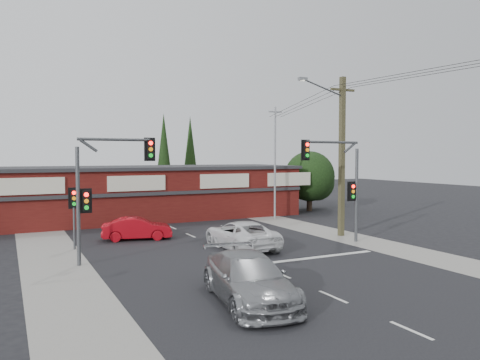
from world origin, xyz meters
name	(u,v)px	position (x,y,z in m)	size (l,w,h in m)	color
ground	(243,258)	(0.00, 0.00, 0.00)	(120.00, 120.00, 0.00)	black
road_strip	(205,242)	(0.00, 5.00, 0.01)	(14.00, 70.00, 0.01)	black
verge_left	(50,255)	(-8.50, 5.00, 0.01)	(3.00, 70.00, 0.02)	gray
verge_right	(322,231)	(8.50, 5.00, 0.01)	(3.00, 70.00, 0.02)	gray
stop_line	(319,257)	(3.50, -1.50, 0.01)	(6.50, 0.35, 0.01)	silver
white_suv	(241,235)	(1.02, 2.26, 0.76)	(2.53, 5.48, 1.52)	white
silver_suv	(249,279)	(-2.97, -6.26, 0.82)	(2.30, 5.67, 1.65)	gray
red_sedan	(137,228)	(-3.41, 7.47, 0.68)	(1.44, 4.14, 1.36)	#B30B15
lane_dashes	(242,257)	(0.00, 0.14, 0.01)	(0.12, 37.88, 0.01)	silver
shop_building	(137,192)	(-0.99, 16.99, 2.13)	(27.30, 8.40, 4.22)	#4C110F
tree_cluster	(308,179)	(14.69, 15.44, 2.90)	(5.90, 5.10, 5.50)	#2D2116
conifer_near	(164,152)	(3.50, 24.00, 5.48)	(1.80, 1.80, 9.25)	#2D2116
conifer_far	(190,152)	(7.00, 26.00, 5.48)	(1.80, 1.80, 9.25)	#2D2116
traffic_mast_left	(102,180)	(-6.43, 2.00, 3.93)	(3.77, 0.27, 5.97)	#47494C
traffic_mast_right	(341,175)	(6.86, 1.00, 3.95)	(3.96, 0.27, 5.97)	#47494C
pedestal_signal	(74,205)	(-7.20, 6.01, 2.41)	(0.55, 0.27, 3.38)	#47494C
utility_pole	(340,151)	(8.36, 2.99, 5.40)	(4.38, 0.59, 10.00)	#4D482B
steel_pole	(275,160)	(9.00, 12.00, 4.70)	(1.20, 0.16, 9.00)	gray
power_lines	(410,80)	(8.47, -2.47, 9.04)	(2.01, 29.00, 1.22)	black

